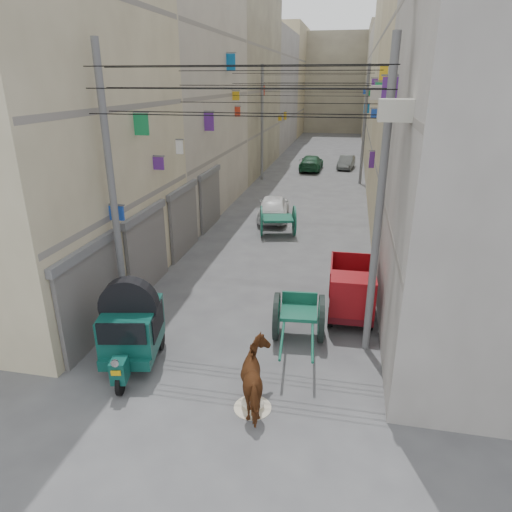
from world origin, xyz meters
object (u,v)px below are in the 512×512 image
(auto_rickshaw, at_px, (131,326))
(distant_car_grey, at_px, (346,162))
(tonga_cart, at_px, (299,317))
(distant_car_white, at_px, (274,207))
(distant_car_green, at_px, (311,163))
(second_cart, at_px, (278,220))
(feed_sack, at_px, (253,403))
(horse, at_px, (258,379))
(mini_truck, at_px, (351,294))

(auto_rickshaw, xyz_separation_m, distant_car_grey, (4.90, 29.77, -0.54))
(tonga_cart, height_order, distant_car_white, tonga_cart)
(tonga_cart, bearing_deg, distant_car_green, 89.44)
(second_cart, bearing_deg, distant_car_white, 90.56)
(tonga_cart, distance_m, feed_sack, 3.32)
(distant_car_grey, bearing_deg, horse, -85.61)
(distant_car_grey, height_order, distant_car_green, distant_car_green)
(mini_truck, xyz_separation_m, feed_sack, (-2.10, -4.77, -0.67))
(second_cart, height_order, feed_sack, second_cart)
(horse, distance_m, distant_car_green, 29.50)
(mini_truck, height_order, horse, mini_truck)
(second_cart, distance_m, feed_sack, 12.41)
(auto_rickshaw, relative_size, distant_car_white, 0.69)
(horse, bearing_deg, distant_car_green, -105.54)
(auto_rickshaw, relative_size, mini_truck, 0.88)
(second_cart, xyz_separation_m, distant_car_white, (-0.67, 2.77, -0.11))
(distant_car_white, height_order, distant_car_grey, distant_car_white)
(horse, distance_m, distant_car_white, 15.13)
(tonga_cart, distance_m, distant_car_white, 12.19)
(auto_rickshaw, relative_size, feed_sack, 4.98)
(distant_car_grey, distance_m, distant_car_green, 3.12)
(tonga_cart, height_order, second_cart, second_cart)
(mini_truck, xyz_separation_m, distant_car_green, (-3.45, 24.80, -0.20))
(distant_car_grey, xyz_separation_m, distant_car_green, (-2.81, -1.37, 0.08))
(distant_car_grey, bearing_deg, distant_car_green, -147.17)
(auto_rickshaw, height_order, tonga_cart, auto_rickshaw)
(distant_car_grey, bearing_deg, mini_truck, -81.70)
(distant_car_grey, bearing_deg, distant_car_white, -95.62)
(distant_car_white, bearing_deg, horse, 92.79)
(feed_sack, distance_m, distant_car_white, 15.23)
(auto_rickshaw, bearing_deg, mini_truck, 21.46)
(tonga_cart, xyz_separation_m, mini_truck, (1.44, 1.57, 0.10))
(second_cart, relative_size, distant_car_green, 0.46)
(mini_truck, distance_m, horse, 5.07)
(tonga_cart, distance_m, horse, 3.14)
(tonga_cart, xyz_separation_m, distant_car_grey, (0.80, 27.74, -0.18))
(auto_rickshaw, bearing_deg, tonga_cart, 14.79)
(second_cart, bearing_deg, feed_sack, -96.56)
(tonga_cart, relative_size, mini_truck, 1.03)
(second_cart, relative_size, horse, 1.11)
(horse, xyz_separation_m, distant_car_grey, (1.35, 30.83, -0.20))
(horse, xyz_separation_m, distant_car_green, (-1.46, 29.47, -0.12))
(mini_truck, bearing_deg, second_cart, 113.51)
(tonga_cart, relative_size, distant_car_white, 0.80)
(auto_rickshaw, distance_m, tonga_cart, 4.59)
(feed_sack, bearing_deg, distant_car_grey, 87.30)
(auto_rickshaw, height_order, distant_car_white, auto_rickshaw)
(mini_truck, relative_size, distant_car_grey, 0.94)
(feed_sack, height_order, distant_car_grey, distant_car_grey)
(tonga_cart, bearing_deg, distant_car_grey, 83.44)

